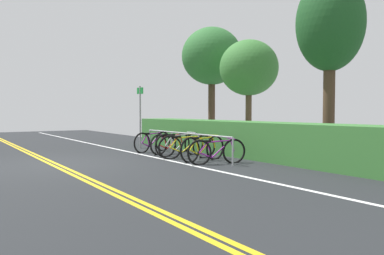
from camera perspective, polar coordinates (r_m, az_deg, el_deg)
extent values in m
cube|color=#232628|center=(10.97, -19.95, -5.25)|extent=(35.54, 13.32, 0.05)
cube|color=gold|center=(10.95, -20.36, -5.13)|extent=(31.98, 0.10, 0.00)
cube|color=gold|center=(10.98, -19.55, -5.09)|extent=(31.98, 0.10, 0.00)
cube|color=white|center=(11.99, -6.06, -4.34)|extent=(31.98, 0.12, 0.00)
cylinder|color=#9EA0A5|center=(13.90, -6.30, -1.89)|extent=(0.05, 0.05, 0.73)
cylinder|color=#9EA0A5|center=(12.54, -3.04, -2.35)|extent=(0.05, 0.05, 0.73)
cylinder|color=#9EA0A5|center=(11.22, 1.01, -2.91)|extent=(0.05, 0.05, 0.73)
cylinder|color=#9EA0A5|center=(9.98, 6.09, -3.60)|extent=(0.05, 0.05, 0.73)
cylinder|color=#9EA0A5|center=(11.84, -1.13, -0.85)|extent=(4.68, 0.04, 0.04)
torus|color=black|center=(13.79, -4.36, -2.06)|extent=(0.23, 0.71, 0.72)
torus|color=black|center=(13.14, -7.45, -2.30)|extent=(0.23, 0.71, 0.72)
cylinder|color=purple|center=(13.53, -5.49, -1.80)|extent=(0.17, 0.55, 0.49)
cylinder|color=purple|center=(13.47, -5.69, -0.89)|extent=(0.20, 0.65, 0.07)
cylinder|color=purple|center=(13.31, -6.54, -1.94)|extent=(0.08, 0.17, 0.44)
cylinder|color=purple|center=(13.25, -6.89, -2.58)|extent=(0.12, 0.35, 0.18)
cylinder|color=purple|center=(13.19, -7.10, -1.66)|extent=(0.10, 0.24, 0.30)
cylinder|color=purple|center=(13.74, -4.51, -1.42)|extent=(0.07, 0.14, 0.33)
cube|color=black|center=(13.25, -6.75, -0.90)|extent=(0.13, 0.21, 0.05)
cylinder|color=purple|center=(13.70, -4.66, -0.56)|extent=(0.45, 0.14, 0.03)
torus|color=black|center=(13.18, -1.48, -2.32)|extent=(0.18, 0.70, 0.70)
torus|color=black|center=(12.50, -4.99, -2.59)|extent=(0.18, 0.70, 0.70)
cylinder|color=red|center=(12.91, -2.75, -2.06)|extent=(0.14, 0.59, 0.48)
cylinder|color=red|center=(12.85, -2.98, -1.15)|extent=(0.16, 0.70, 0.07)
cylinder|color=red|center=(12.69, -3.95, -2.22)|extent=(0.07, 0.17, 0.43)
cylinder|color=red|center=(12.62, -4.35, -2.86)|extent=(0.10, 0.38, 0.18)
cylinder|color=red|center=(12.56, -4.59, -1.94)|extent=(0.08, 0.26, 0.30)
cylinder|color=red|center=(13.13, -1.65, -1.67)|extent=(0.06, 0.14, 0.32)
cube|color=black|center=(12.63, -4.19, -1.16)|extent=(0.12, 0.21, 0.05)
cylinder|color=red|center=(13.08, -1.82, -0.80)|extent=(0.46, 0.11, 0.03)
torus|color=black|center=(12.47, 0.29, -2.46)|extent=(0.08, 0.75, 0.75)
torus|color=black|center=(11.88, -3.97, -2.71)|extent=(0.08, 0.75, 0.75)
cylinder|color=silver|center=(12.24, -1.26, -2.15)|extent=(0.05, 0.62, 0.52)
cylinder|color=silver|center=(12.18, -1.54, -1.10)|extent=(0.06, 0.74, 0.07)
cylinder|color=silver|center=(12.04, -2.72, -2.31)|extent=(0.04, 0.18, 0.46)
cylinder|color=silver|center=(11.99, -3.20, -3.04)|extent=(0.05, 0.39, 0.19)
cylinder|color=silver|center=(11.93, -3.49, -1.98)|extent=(0.04, 0.27, 0.32)
cylinder|color=silver|center=(12.43, 0.09, -1.71)|extent=(0.04, 0.14, 0.34)
cube|color=black|center=(11.98, -3.00, -1.10)|extent=(0.09, 0.20, 0.05)
cylinder|color=silver|center=(12.38, -0.12, -0.73)|extent=(0.46, 0.04, 0.03)
torus|color=black|center=(11.65, 1.79, -2.87)|extent=(0.28, 0.71, 0.73)
torus|color=black|center=(11.38, -3.30, -3.00)|extent=(0.28, 0.71, 0.73)
cylinder|color=yellow|center=(11.53, -0.09, -2.51)|extent=(0.22, 0.59, 0.50)
cylinder|color=yellow|center=(11.49, -0.42, -1.43)|extent=(0.25, 0.70, 0.07)
cylinder|color=yellow|center=(11.44, -1.82, -2.63)|extent=(0.09, 0.17, 0.45)
cylinder|color=yellow|center=(11.42, -2.39, -3.36)|extent=(0.15, 0.38, 0.18)
cylinder|color=yellow|center=(11.39, -2.73, -2.27)|extent=(0.11, 0.26, 0.31)
cylinder|color=yellow|center=(11.62, 1.54, -2.09)|extent=(0.08, 0.14, 0.33)
cube|color=black|center=(11.40, -2.16, -1.40)|extent=(0.14, 0.21, 0.05)
cylinder|color=yellow|center=(11.59, 1.29, -1.07)|extent=(0.45, 0.17, 0.03)
torus|color=black|center=(11.29, 3.45, -3.02)|extent=(0.18, 0.73, 0.74)
torus|color=black|center=(10.59, -0.30, -3.38)|extent=(0.18, 0.73, 0.74)
cylinder|color=yellow|center=(11.01, 2.10, -2.71)|extent=(0.13, 0.57, 0.50)
cylinder|color=yellow|center=(10.95, 1.86, -1.58)|extent=(0.15, 0.68, 0.07)
cylinder|color=yellow|center=(10.78, 0.82, -2.92)|extent=(0.06, 0.17, 0.45)
cylinder|color=yellow|center=(10.72, 0.39, -3.73)|extent=(0.10, 0.37, 0.19)
cylinder|color=yellow|center=(10.65, 0.14, -2.57)|extent=(0.08, 0.25, 0.31)
cylinder|color=yellow|center=(11.24, 3.27, -2.22)|extent=(0.06, 0.14, 0.33)
cube|color=black|center=(10.71, 0.57, -1.60)|extent=(0.11, 0.21, 0.05)
cylinder|color=yellow|center=(11.19, 3.10, -1.16)|extent=(0.46, 0.10, 0.03)
torus|color=black|center=(10.53, 6.27, -3.54)|extent=(0.20, 0.69, 0.69)
torus|color=black|center=(10.11, 1.11, -3.78)|extent=(0.20, 0.69, 0.69)
cylinder|color=purple|center=(10.35, 4.39, -3.19)|extent=(0.16, 0.58, 0.48)
cylinder|color=purple|center=(10.31, 4.06, -2.06)|extent=(0.19, 0.69, 0.07)
cylinder|color=purple|center=(10.21, 2.63, -3.36)|extent=(0.07, 0.17, 0.43)
cylinder|color=purple|center=(10.18, 2.04, -4.14)|extent=(0.12, 0.37, 0.18)
cylinder|color=purple|center=(10.13, 1.70, -2.99)|extent=(0.09, 0.25, 0.29)
cylinder|color=purple|center=(10.49, 6.02, -2.73)|extent=(0.06, 0.14, 0.31)
cube|color=black|center=(10.16, 2.29, -2.04)|extent=(0.12, 0.21, 0.05)
cylinder|color=purple|center=(10.45, 5.78, -1.64)|extent=(0.46, 0.13, 0.03)
cylinder|color=gray|center=(14.72, -7.72, 1.53)|extent=(0.06, 0.06, 2.37)
cube|color=#198C33|center=(14.74, -7.74, 5.45)|extent=(0.36, 0.09, 0.24)
cube|color=#387533|center=(11.80, 10.31, -1.83)|extent=(13.68, 1.36, 1.09)
cylinder|color=#473323|center=(17.33, 2.94, 2.29)|extent=(0.31, 0.31, 2.74)
ellipsoid|color=#2D6B30|center=(17.51, 2.96, 10.58)|extent=(2.70, 2.70, 2.57)
cylinder|color=brown|center=(14.89, 8.41, 1.05)|extent=(0.23, 0.23, 2.12)
ellipsoid|color=#387533|center=(14.97, 8.46, 8.79)|extent=(2.25, 2.25, 2.13)
cylinder|color=#473323|center=(12.43, 19.69, 2.17)|extent=(0.35, 0.35, 2.77)
ellipsoid|color=#1C4C21|center=(12.71, 19.87, 14.41)|extent=(2.04, 2.04, 2.91)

